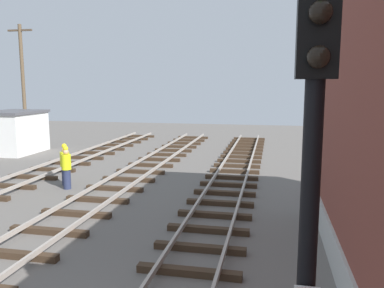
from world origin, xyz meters
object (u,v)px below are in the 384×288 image
control_hut (15,132)px  signal_mast (311,186)px  utility_pole_far (23,85)px  track_worker_foreground (65,164)px  track_worker_distant (66,168)px

control_hut → signal_mast: bearing=-48.3°
utility_pole_far → track_worker_foreground: 12.44m
control_hut → track_worker_distant: 11.06m
signal_mast → control_hut: bearing=131.7°
control_hut → track_worker_distant: (7.97, -7.65, -0.46)m
signal_mast → track_worker_foreground: bearing=128.1°
signal_mast → track_worker_distant: (-8.93, 11.30, -2.56)m
utility_pole_far → track_worker_foreground: size_ratio=4.54×
control_hut → utility_pole_far: bearing=102.8°
control_hut → track_worker_foreground: bearing=-43.0°
signal_mast → track_worker_foreground: size_ratio=2.98×
track_worker_distant → signal_mast: bearing=-51.7°
track_worker_foreground → signal_mast: bearing=-51.9°
control_hut → utility_pole_far: size_ratio=0.45×
signal_mast → track_worker_foreground: 15.36m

